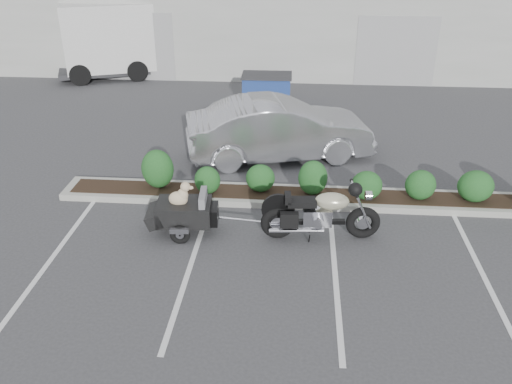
# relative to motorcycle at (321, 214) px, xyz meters

# --- Properties ---
(ground) EXTENTS (90.00, 90.00, 0.00)m
(ground) POSITION_rel_motorcycle_xyz_m (-0.94, -0.57, -0.56)
(ground) COLOR #38383A
(ground) RESTS_ON ground
(planter_kerb) EXTENTS (12.00, 1.00, 0.15)m
(planter_kerb) POSITION_rel_motorcycle_xyz_m (0.06, 1.63, -0.48)
(planter_kerb) COLOR #9E9E93
(planter_kerb) RESTS_ON ground
(building) EXTENTS (26.00, 10.00, 4.00)m
(building) POSITION_rel_motorcycle_xyz_m (-0.94, 16.43, 1.44)
(building) COLOR #9EA099
(building) RESTS_ON ground
(motorcycle) EXTENTS (2.42, 0.85, 1.39)m
(motorcycle) POSITION_rel_motorcycle_xyz_m (0.00, 0.00, 0.00)
(motorcycle) COLOR black
(motorcycle) RESTS_ON ground
(pet_trailer) EXTENTS (1.94, 1.09, 1.15)m
(pet_trailer) POSITION_rel_motorcycle_xyz_m (-2.79, 0.02, -0.07)
(pet_trailer) COLOR black
(pet_trailer) RESTS_ON ground
(sedan) EXTENTS (5.17, 2.89, 1.61)m
(sedan) POSITION_rel_motorcycle_xyz_m (-1.00, 4.07, 0.25)
(sedan) COLOR #B3B3BA
(sedan) RESTS_ON ground
(dumpster) EXTENTS (1.70, 1.18, 1.11)m
(dumpster) POSITION_rel_motorcycle_xyz_m (-1.63, 8.46, 0.00)
(dumpster) COLOR navy
(dumpster) RESTS_ON ground
(delivery_truck) EXTENTS (6.65, 4.09, 2.90)m
(delivery_truck) POSITION_rel_motorcycle_xyz_m (-7.12, 12.22, 0.84)
(delivery_truck) COLOR silver
(delivery_truck) RESTS_ON ground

